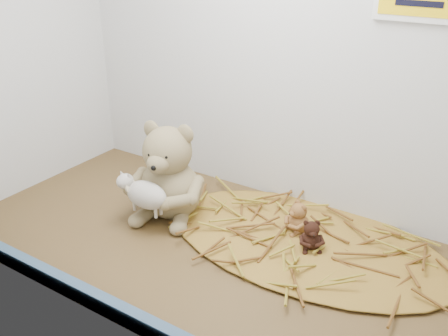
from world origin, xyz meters
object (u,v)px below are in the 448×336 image
Objects in this scene: main_teddy at (169,170)px; mini_teddy_brown at (311,233)px; toy_lamb at (147,195)px; mini_teddy_tan at (299,216)px.

mini_teddy_brown is at bearing -9.13° from main_teddy.
toy_lamb is 2.02× the size of mini_teddy_brown.
mini_teddy_brown is (36.54, 3.39, -7.31)cm from main_teddy.
mini_teddy_brown is (36.54, 12.09, -4.37)cm from toy_lamb.
toy_lamb reaches higher than mini_teddy_brown.
main_teddy is 9.19cm from toy_lamb.
mini_teddy_brown is at bearing -8.87° from mini_teddy_tan.
main_teddy reaches higher than toy_lamb.
toy_lamb is at bearing -116.78° from mini_teddy_tan.
main_teddy is 33.18cm from mini_teddy_tan.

